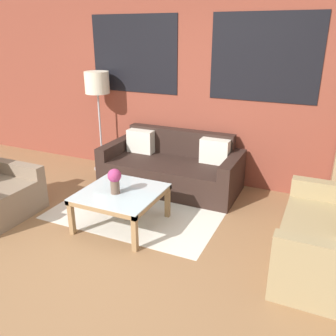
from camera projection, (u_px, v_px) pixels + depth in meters
ground_plane at (103, 262)px, 3.49m from camera, size 16.00×16.00×0.00m
wall_back_brick at (195, 85)px, 5.05m from camera, size 8.40×0.09×2.80m
rug at (144, 205)px, 4.63m from camera, size 2.07×1.72×0.00m
couch_dark at (172, 168)px, 5.09m from camera, size 1.94×0.88×0.78m
settee_vintage at (331, 240)px, 3.29m from camera, size 0.80×1.40×0.92m
coffee_table at (121, 196)px, 4.03m from camera, size 0.87×0.87×0.43m
floor_lamp at (97, 87)px, 5.38m from camera, size 0.37×0.37×1.56m
flower_vase at (115, 179)px, 3.90m from camera, size 0.15×0.15×0.29m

